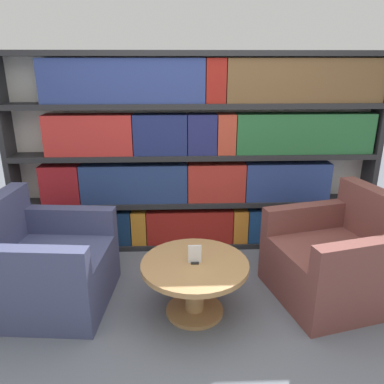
{
  "coord_description": "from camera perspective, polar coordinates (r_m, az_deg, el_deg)",
  "views": [
    {
      "loc": [
        -0.17,
        -2.16,
        1.82
      ],
      "look_at": [
        -0.05,
        0.76,
        0.81
      ],
      "focal_mm": 35.0,
      "sensor_mm": 36.0,
      "label": 1
    }
  ],
  "objects": [
    {
      "name": "ground_plane",
      "position": [
        2.83,
        1.8,
        -20.89
      ],
      "size": [
        14.0,
        14.0,
        0.0
      ],
      "primitive_type": "plane",
      "color": "slate"
    },
    {
      "name": "armchair_left",
      "position": [
        3.19,
        -21.4,
        -10.71
      ],
      "size": [
        0.95,
        0.92,
        0.87
      ],
      "rotation": [
        0.0,
        0.0,
        1.48
      ],
      "color": "#42476B",
      "rests_on": "ground_plane"
    },
    {
      "name": "bookshelf",
      "position": [
        3.68,
        0.44,
        5.87
      ],
      "size": [
        3.58,
        0.3,
        1.92
      ],
      "color": "silver",
      "rests_on": "ground_plane"
    },
    {
      "name": "armchair_right",
      "position": [
        3.28,
        21.19,
        -9.83
      ],
      "size": [
        1.06,
        1.03,
        0.87
      ],
      "rotation": [
        0.0,
        0.0,
        -1.33
      ],
      "color": "brown",
      "rests_on": "ground_plane"
    },
    {
      "name": "coffee_table",
      "position": [
        2.86,
        0.42,
        -12.83
      ],
      "size": [
        0.8,
        0.8,
        0.43
      ],
      "color": "#AD7F4C",
      "rests_on": "ground_plane"
    },
    {
      "name": "table_sign",
      "position": [
        2.77,
        0.43,
        -9.64
      ],
      "size": [
        0.1,
        0.06,
        0.14
      ],
      "color": "black",
      "rests_on": "coffee_table"
    }
  ]
}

